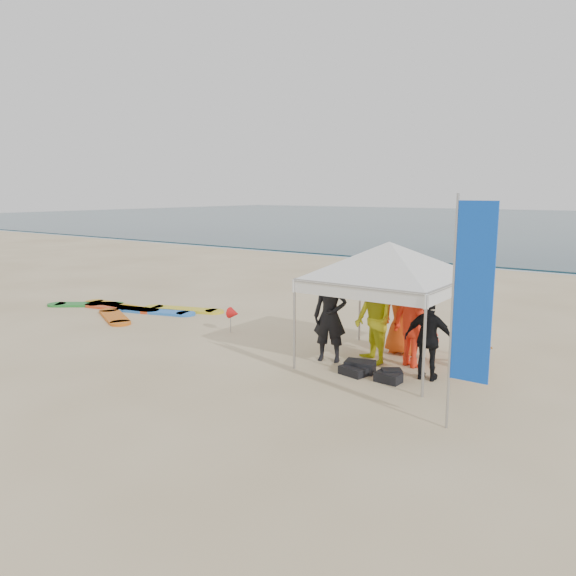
% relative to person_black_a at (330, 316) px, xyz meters
% --- Properties ---
extents(ground, '(120.00, 120.00, 0.00)m').
position_rel_person_black_a_xyz_m(ground, '(-2.55, -1.59, -0.94)').
color(ground, beige).
rests_on(ground, ground).
extents(shoreline_foam, '(160.00, 1.20, 0.01)m').
position_rel_person_black_a_xyz_m(shoreline_foam, '(-2.55, 16.61, -0.94)').
color(shoreline_foam, silver).
rests_on(shoreline_foam, ground).
extents(person_black_a, '(0.79, 0.63, 1.88)m').
position_rel_person_black_a_xyz_m(person_black_a, '(0.00, 0.00, 0.00)').
color(person_black_a, black).
rests_on(person_black_a, ground).
extents(person_yellow, '(1.09, 1.04, 1.77)m').
position_rel_person_black_a_xyz_m(person_yellow, '(0.78, 0.38, -0.05)').
color(person_yellow, yellow).
rests_on(person_yellow, ground).
extents(person_orange_a, '(1.37, 1.11, 1.86)m').
position_rel_person_black_a_xyz_m(person_orange_a, '(1.54, 0.67, -0.01)').
color(person_orange_a, red).
rests_on(person_orange_a, ground).
extents(person_black_b, '(0.94, 0.47, 1.55)m').
position_rel_person_black_a_xyz_m(person_black_b, '(2.09, 0.05, -0.16)').
color(person_black_b, black).
rests_on(person_black_b, ground).
extents(person_orange_b, '(0.97, 0.68, 1.87)m').
position_rel_person_black_a_xyz_m(person_orange_b, '(0.99, 1.34, -0.00)').
color(person_orange_b, '#DC4913').
rests_on(person_orange_b, ground).
extents(person_seated, '(0.42, 0.80, 0.82)m').
position_rel_person_black_a_xyz_m(person_seated, '(2.69, 0.99, -0.53)').
color(person_seated, orange).
rests_on(person_seated, ground).
extents(canopy_tent, '(3.75, 3.75, 2.83)m').
position_rel_person_black_a_xyz_m(canopy_tent, '(1.03, 0.48, 1.52)').
color(canopy_tent, '#A5A5A8').
rests_on(canopy_tent, ground).
extents(feather_flag, '(0.58, 0.04, 3.42)m').
position_rel_person_black_a_xyz_m(feather_flag, '(3.40, -1.85, 1.07)').
color(feather_flag, '#A5A5A8').
rests_on(feather_flag, ground).
extents(marker_pennant, '(0.28, 0.28, 0.64)m').
position_rel_person_black_a_xyz_m(marker_pennant, '(-3.10, 0.58, -0.44)').
color(marker_pennant, '#A5A5A8').
rests_on(marker_pennant, ground).
extents(gear_pile, '(1.26, 0.68, 0.22)m').
position_rel_person_black_a_xyz_m(gear_pile, '(1.11, -0.40, -0.84)').
color(gear_pile, black).
rests_on(gear_pile, ground).
extents(surfboard_spread, '(4.86, 2.99, 0.07)m').
position_rel_person_black_a_xyz_m(surfboard_spread, '(-7.35, 0.82, -0.90)').
color(surfboard_spread, '#D64319').
rests_on(surfboard_spread, ground).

